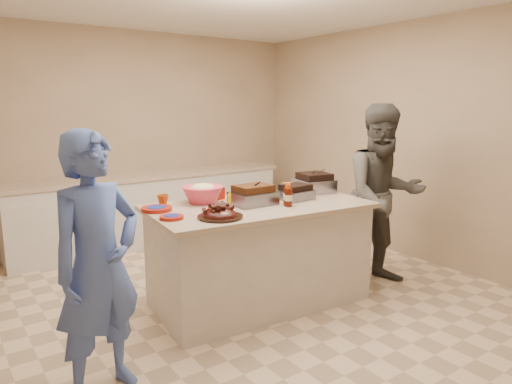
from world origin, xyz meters
TOP-DOWN VIEW (x-y plane):
  - room at (0.00, 0.00)m, footprint 4.50×5.00m
  - back_counter at (0.00, 2.20)m, footprint 3.60×0.64m
  - island at (0.04, -0.13)m, footprint 2.02×1.20m
  - rib_platter at (-0.49, -0.35)m, footprint 0.47×0.47m
  - pulled_pork_tray at (-0.01, -0.11)m, footprint 0.37×0.28m
  - brisket_tray at (0.43, -0.16)m, footprint 0.30×0.26m
  - roasting_pan at (0.81, 0.01)m, footprint 0.39×0.39m
  - coleslaw_bowl at (-0.34, 0.21)m, footprint 0.40×0.40m
  - sausage_plate at (0.27, 0.26)m, footprint 0.36×0.36m
  - mac_cheese_dish at (0.75, 0.17)m, footprint 0.35×0.30m
  - bbq_bottle_a at (0.19, -0.35)m, footprint 0.07×0.07m
  - bbq_bottle_b at (0.21, -0.31)m, footprint 0.07×0.07m
  - mustard_bottle at (-0.19, -0.02)m, footprint 0.05×0.05m
  - sauce_bowl at (-0.04, 0.13)m, footprint 0.13×0.05m
  - plate_stack_large at (-0.80, 0.16)m, footprint 0.28×0.28m
  - plate_stack_small at (-0.81, -0.16)m, footprint 0.20×0.20m
  - plastic_cup at (-0.67, 0.31)m, footprint 0.11×0.10m
  - basket_stack at (-0.21, 0.30)m, footprint 0.24×0.19m
  - guest_gray at (1.30, -0.45)m, footprint 1.50×1.98m

SIDE VIEW (x-z plane):
  - room at x=0.00m, z-range -1.35..1.35m
  - island at x=0.04m, z-range -0.46..0.46m
  - guest_gray at x=1.30m, z-range -0.34..0.34m
  - back_counter at x=0.00m, z-range 0.00..0.90m
  - rib_platter at x=-0.49m, z-range 0.84..0.98m
  - pulled_pork_tray at x=-0.01m, z-range 0.86..0.97m
  - brisket_tray at x=0.43m, z-range 0.87..0.96m
  - roasting_pan at x=0.81m, z-range 0.85..0.98m
  - coleslaw_bowl at x=-0.34m, z-range 0.79..1.04m
  - sausage_plate at x=0.27m, z-range 0.89..0.94m
  - mac_cheese_dish at x=0.75m, z-range 0.87..0.95m
  - bbq_bottle_a at x=0.19m, z-range 0.81..1.01m
  - bbq_bottle_b at x=0.21m, z-range 0.81..1.01m
  - mustard_bottle at x=-0.19m, z-range 0.85..0.98m
  - sauce_bowl at x=-0.04m, z-range 0.85..0.98m
  - plate_stack_large at x=-0.80m, z-range 0.90..0.93m
  - plate_stack_small at x=-0.81m, z-range 0.90..0.93m
  - plastic_cup at x=-0.67m, z-range 0.86..0.96m
  - basket_stack at x=-0.21m, z-range 0.86..0.97m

